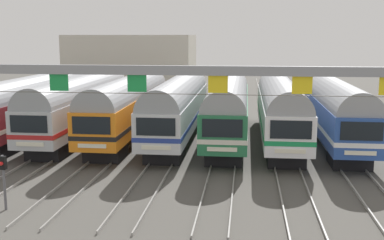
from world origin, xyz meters
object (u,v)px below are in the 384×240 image
at_px(commuter_train_orange, 129,104).
at_px(commuter_train_green, 228,105).
at_px(commuter_train_stainless, 81,103).
at_px(catenary_gantry, 137,88).
at_px(commuter_train_white, 280,106).
at_px(yard_signal_mast, 3,172).
at_px(commuter_train_silver, 178,105).
at_px(commuter_train_blue, 333,107).
at_px(commuter_train_maroon, 34,102).

relative_size(commuter_train_orange, commuter_train_green, 1.00).
height_order(commuter_train_stainless, catenary_gantry, catenary_gantry).
relative_size(commuter_train_stainless, commuter_train_white, 1.00).
relative_size(commuter_train_white, yard_signal_mast, 7.06).
bearing_deg(commuter_train_silver, commuter_train_green, 0.07).
bearing_deg(commuter_train_stainless, commuter_train_white, 0.00).
xyz_separation_m(commuter_train_green, yard_signal_mast, (-9.50, -15.75, -0.89)).
distance_m(commuter_train_orange, commuter_train_blue, 15.20).
distance_m(commuter_train_maroon, commuter_train_blue, 22.81).
bearing_deg(commuter_train_silver, yard_signal_mast, -109.91).
height_order(commuter_train_maroon, commuter_train_orange, same).
bearing_deg(commuter_train_maroon, commuter_train_blue, 0.01).
distance_m(commuter_train_stainless, commuter_train_orange, 3.80).
bearing_deg(commuter_train_silver, commuter_train_stainless, 180.00).
relative_size(commuter_train_silver, commuter_train_white, 1.00).
height_order(commuter_train_green, yard_signal_mast, commuter_train_green).
bearing_deg(yard_signal_mast, commuter_train_stainless, 96.88).
bearing_deg(commuter_train_white, commuter_train_silver, 180.00).
height_order(commuter_train_maroon, commuter_train_green, commuter_train_green).
distance_m(commuter_train_orange, commuter_train_silver, 3.80).
relative_size(commuter_train_maroon, commuter_train_green, 1.00).
bearing_deg(catenary_gantry, commuter_train_maroon, 130.20).
distance_m(commuter_train_white, yard_signal_mast, 20.63).
distance_m(commuter_train_maroon, yard_signal_mast, 16.77).
height_order(commuter_train_orange, yard_signal_mast, commuter_train_orange).
relative_size(commuter_train_maroon, commuter_train_blue, 1.00).
relative_size(commuter_train_orange, commuter_train_blue, 1.00).
xyz_separation_m(commuter_train_orange, commuter_train_blue, (15.20, 0.00, 0.00)).
bearing_deg(commuter_train_silver, commuter_train_blue, 0.02).
relative_size(commuter_train_maroon, commuter_train_stainless, 1.00).
relative_size(commuter_train_maroon, yard_signal_mast, 7.06).
height_order(commuter_train_silver, commuter_train_blue, commuter_train_blue).
height_order(commuter_train_white, yard_signal_mast, commuter_train_white).
bearing_deg(commuter_train_white, commuter_train_green, 179.93).
distance_m(commuter_train_maroon, catenary_gantry, 17.87).
bearing_deg(commuter_train_orange, commuter_train_green, 0.03).
height_order(commuter_train_silver, commuter_train_white, same).
height_order(commuter_train_stainless, commuter_train_orange, same).
xyz_separation_m(commuter_train_orange, commuter_train_green, (7.60, 0.00, 0.00)).
bearing_deg(commuter_train_maroon, yard_signal_mast, -70.09).
xyz_separation_m(commuter_train_green, catenary_gantry, (-3.80, -13.50, 2.71)).
bearing_deg(commuter_train_stainless, commuter_train_maroon, 180.00).
xyz_separation_m(commuter_train_orange, catenary_gantry, (3.80, -13.49, 2.71)).
height_order(commuter_train_stainless, yard_signal_mast, commuter_train_stainless).
distance_m(commuter_train_stainless, commuter_train_white, 15.20).
bearing_deg(catenary_gantry, commuter_train_green, 74.27).
bearing_deg(commuter_train_stainless, commuter_train_green, 0.02).
bearing_deg(yard_signal_mast, catenary_gantry, 21.53).
bearing_deg(yard_signal_mast, commuter_train_white, 49.80).
relative_size(commuter_train_stainless, commuter_train_silver, 1.00).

